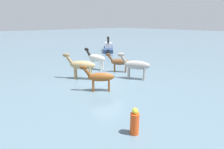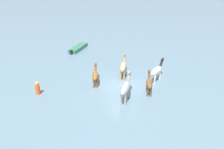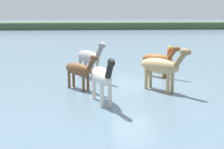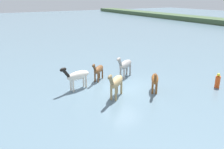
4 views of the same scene
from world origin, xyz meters
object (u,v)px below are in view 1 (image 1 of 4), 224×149
(horse_dark_mare, at_px, (119,62))
(horse_pinto_flank, at_px, (96,58))
(person_boatman_standing, at_px, (108,40))
(horse_lead, at_px, (100,77))
(horse_mid_herd, at_px, (136,65))
(horse_gray_outer, at_px, (81,65))
(boat_skiff_near, at_px, (108,49))
(buoy_channel_marker, at_px, (135,122))

(horse_dark_mare, height_order, horse_pinto_flank, horse_pinto_flank)
(horse_pinto_flank, height_order, person_boatman_standing, person_boatman_standing)
(horse_lead, distance_m, horse_pinto_flank, 5.65)
(horse_lead, bearing_deg, horse_mid_herd, -137.57)
(horse_pinto_flank, height_order, horse_mid_herd, horse_mid_herd)
(horse_dark_mare, xyz_separation_m, horse_mid_herd, (0.46, 2.29, 0.19))
(horse_gray_outer, distance_m, boat_skiff_near, 14.26)
(horse_pinto_flank, distance_m, buoy_channel_marker, 10.55)
(horse_dark_mare, height_order, person_boatman_standing, person_boatman_standing)
(horse_lead, height_order, person_boatman_standing, person_boatman_standing)
(horse_pinto_flank, bearing_deg, person_boatman_standing, -60.37)
(horse_dark_mare, bearing_deg, horse_lead, 78.67)
(horse_lead, height_order, horse_mid_herd, horse_mid_herd)
(boat_skiff_near, bearing_deg, horse_gray_outer, 171.91)
(horse_dark_mare, relative_size, horse_pinto_flank, 0.73)
(horse_mid_herd, distance_m, boat_skiff_near, 14.35)
(horse_dark_mare, relative_size, person_boatman_standing, 1.52)
(horse_pinto_flank, distance_m, person_boatman_standing, 10.82)
(horse_dark_mare, distance_m, buoy_channel_marker, 9.23)
(horse_gray_outer, bearing_deg, person_boatman_standing, -89.33)
(horse_lead, xyz_separation_m, horse_pinto_flank, (-3.16, -4.68, 0.13))
(horse_lead, relative_size, boat_skiff_near, 0.40)
(horse_lead, xyz_separation_m, person_boatman_standing, (-11.01, -12.10, 0.81))
(horse_gray_outer, height_order, horse_mid_herd, horse_mid_herd)
(horse_dark_mare, distance_m, horse_lead, 4.79)
(horse_lead, distance_m, buoy_channel_marker, 4.96)
(horse_dark_mare, height_order, boat_skiff_near, horse_dark_mare)
(horse_pinto_flank, bearing_deg, horse_lead, 132.21)
(horse_gray_outer, xyz_separation_m, person_boatman_standing, (-10.51, -9.14, 0.64))
(person_boatman_standing, distance_m, buoy_channel_marker, 21.09)
(horse_dark_mare, bearing_deg, horse_pinto_flank, -19.22)
(horse_lead, relative_size, buoy_channel_marker, 1.66)
(horse_mid_herd, height_order, buoy_channel_marker, horse_mid_herd)
(horse_gray_outer, relative_size, boat_skiff_near, 0.47)
(buoy_channel_marker, bearing_deg, horse_dark_mare, -130.00)
(horse_pinto_flank, relative_size, boat_skiff_near, 0.53)
(horse_lead, relative_size, horse_gray_outer, 0.85)
(horse_lead, bearing_deg, buoy_channel_marker, 108.04)
(boat_skiff_near, bearing_deg, horse_mid_herd, -171.16)
(buoy_channel_marker, bearing_deg, horse_pinto_flank, -118.23)
(boat_skiff_near, bearing_deg, person_boatman_standing, -178.60)
(person_boatman_standing, height_order, buoy_channel_marker, person_boatman_standing)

